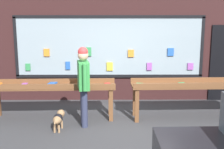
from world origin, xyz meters
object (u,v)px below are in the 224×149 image
object	(u,v)px
person_browsing	(84,80)
small_dog	(58,118)
display_table_left	(53,89)
display_table_right	(194,88)

from	to	relation	value
person_browsing	small_dog	distance (m)	0.97
person_browsing	display_table_left	bearing A→B (deg)	47.10
person_browsing	display_table_right	bearing A→B (deg)	-89.35
display_table_left	display_table_right	distance (m)	3.27
small_dog	person_browsing	bearing A→B (deg)	-60.82
small_dog	display_table_left	bearing A→B (deg)	23.59
display_table_left	person_browsing	xyz separation A→B (m)	(0.76, -0.49, 0.31)
display_table_left	small_dog	xyz separation A→B (m)	(0.23, -0.72, -0.46)
display_table_right	person_browsing	bearing A→B (deg)	-169.10
display_table_left	small_dog	size ratio (longest dim) A/B	4.71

